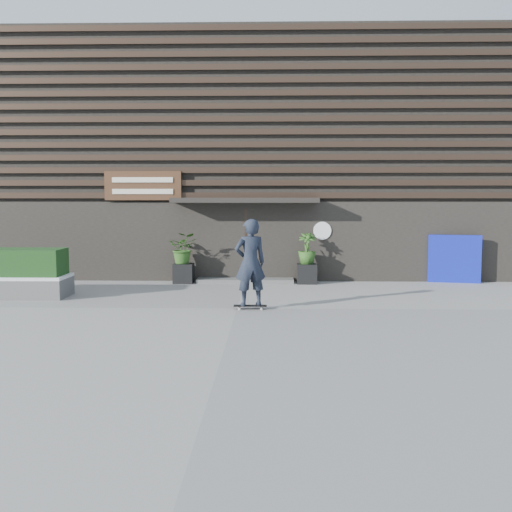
{
  "coord_description": "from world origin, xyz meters",
  "views": [
    {
      "loc": [
        0.81,
        -14.3,
        2.57
      ],
      "look_at": [
        0.41,
        1.62,
        1.1
      ],
      "focal_mm": 42.97,
      "sensor_mm": 36.0,
      "label": 1
    }
  ],
  "objects_px": {
    "planter_pot_left": "(184,273)",
    "planter_pot_right": "(307,274)",
    "blue_tarp": "(454,259)",
    "skateboarder": "(250,263)",
    "raised_bed": "(2,287)"
  },
  "relations": [
    {
      "from": "blue_tarp",
      "to": "skateboarder",
      "type": "bearing_deg",
      "value": -130.4
    },
    {
      "from": "planter_pot_left",
      "to": "skateboarder",
      "type": "relative_size",
      "value": 0.28
    },
    {
      "from": "planter_pot_left",
      "to": "blue_tarp",
      "type": "xyz_separation_m",
      "value": [
        8.38,
        0.3,
        0.44
      ]
    },
    {
      "from": "planter_pot_left",
      "to": "planter_pot_right",
      "type": "height_order",
      "value": "same"
    },
    {
      "from": "raised_bed",
      "to": "skateboarder",
      "type": "xyz_separation_m",
      "value": [
        6.65,
        -1.7,
        0.86
      ]
    },
    {
      "from": "planter_pot_left",
      "to": "skateboarder",
      "type": "xyz_separation_m",
      "value": [
        2.22,
        -4.51,
        0.81
      ]
    },
    {
      "from": "planter_pot_left",
      "to": "planter_pot_right",
      "type": "distance_m",
      "value": 3.8
    },
    {
      "from": "planter_pot_right",
      "to": "skateboarder",
      "type": "bearing_deg",
      "value": -109.35
    },
    {
      "from": "skateboarder",
      "to": "planter_pot_right",
      "type": "bearing_deg",
      "value": 70.65
    },
    {
      "from": "blue_tarp",
      "to": "planter_pot_left",
      "type": "bearing_deg",
      "value": -166.32
    },
    {
      "from": "blue_tarp",
      "to": "raised_bed",
      "type": "bearing_deg",
      "value": -154.73
    },
    {
      "from": "blue_tarp",
      "to": "skateboarder",
      "type": "height_order",
      "value": "skateboarder"
    },
    {
      "from": "planter_pot_right",
      "to": "blue_tarp",
      "type": "xyz_separation_m",
      "value": [
        4.58,
        0.3,
        0.44
      ]
    },
    {
      "from": "raised_bed",
      "to": "skateboarder",
      "type": "height_order",
      "value": "skateboarder"
    },
    {
      "from": "planter_pot_right",
      "to": "planter_pot_left",
      "type": "bearing_deg",
      "value": 180.0
    }
  ]
}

